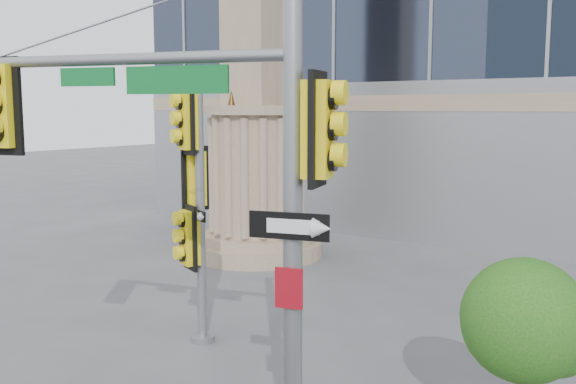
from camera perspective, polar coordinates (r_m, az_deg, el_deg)
The scene contains 4 objects.
monument at distance 21.53m, azimuth -2.82°, elevation 8.80°, with size 4.40×4.40×16.60m.
main_signal_pole at distance 8.45m, azimuth -7.50°, elevation 1.94°, with size 5.14×1.90×6.80m.
secondary_signal_pole at distance 13.61m, azimuth -8.41°, elevation -0.11°, with size 0.93×0.92×5.52m.
street_tree at distance 10.05m, azimuth 20.43°, elevation -11.07°, with size 1.85×1.81×2.89m.
Camera 1 is at (7.11, -8.07, 5.02)m, focal length 40.00 mm.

